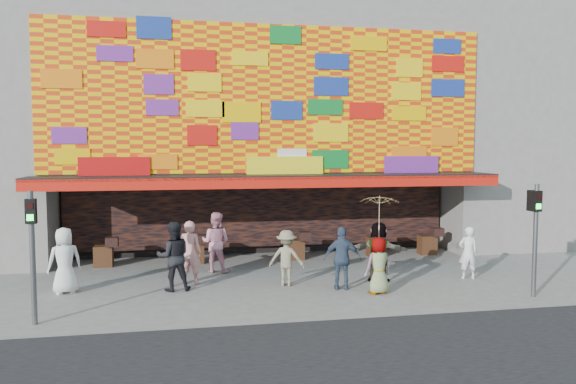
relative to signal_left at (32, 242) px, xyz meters
name	(u,v)px	position (x,y,z in m)	size (l,w,h in m)	color
ground	(293,294)	(6.20, 1.50, -1.86)	(90.00, 90.00, 0.00)	slate
shop_building	(253,116)	(6.20, 9.68, 3.37)	(15.20, 9.40, 10.00)	gray
neighbor_right	(543,101)	(19.20, 9.50, 4.14)	(11.00, 8.00, 12.00)	gray
signal_left	(32,242)	(0.00, 0.00, 0.00)	(0.22, 0.20, 3.00)	#59595B
signal_right	(536,227)	(12.40, 0.00, 0.00)	(0.22, 0.20, 3.00)	#59595B
ped_a	(65,260)	(0.13, 2.71, -0.96)	(0.88, 0.57, 1.80)	white
ped_b	(190,252)	(3.48, 3.12, -0.93)	(0.68, 0.44, 1.85)	#DA8D8D
ped_c	(174,256)	(3.03, 2.46, -0.90)	(0.93, 0.73, 1.92)	black
ped_d	(287,258)	(6.20, 2.44, -1.06)	(1.03, 0.59, 1.60)	gray
ped_e	(342,258)	(7.62, 1.68, -0.98)	(1.03, 0.43, 1.76)	#384962
ped_f	(379,251)	(8.96, 2.43, -0.97)	(1.65, 0.53, 1.78)	gray
ped_g	(379,266)	(8.46, 1.07, -1.09)	(0.75, 0.49, 1.54)	gray
ped_h	(468,253)	(11.73, 2.24, -1.07)	(0.58, 0.38, 1.58)	white
ped_i	(216,242)	(4.31, 4.57, -0.90)	(0.93, 0.72, 1.91)	pink
parasol	(379,213)	(8.46, 1.07, 0.33)	(1.38, 1.40, 1.93)	#FFE2A0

